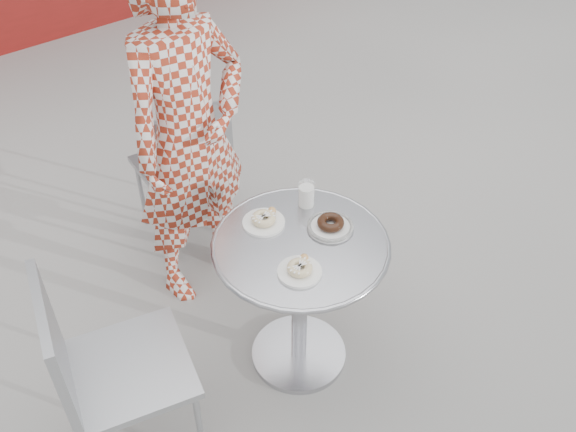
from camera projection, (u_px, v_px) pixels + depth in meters
ground at (301, 356)px, 2.78m from camera, size 60.00×60.00×0.00m
bistro_table at (300, 274)px, 2.45m from camera, size 0.66×0.66×0.67m
chair_far at (185, 193)px, 3.22m from camera, size 0.43×0.43×0.82m
chair_left at (133, 399)px, 2.31m from camera, size 0.51×0.50×0.87m
seated_person at (189, 138)px, 2.63m from camera, size 0.62×0.45×1.59m
plate_far at (264, 220)px, 2.41m from camera, size 0.16×0.16×0.04m
plate_near at (300, 269)px, 2.22m from camera, size 0.16×0.16×0.04m
plate_checker at (330, 225)px, 2.39m from camera, size 0.18×0.18×0.05m
milk_cup at (306, 195)px, 2.47m from camera, size 0.07×0.07×0.10m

